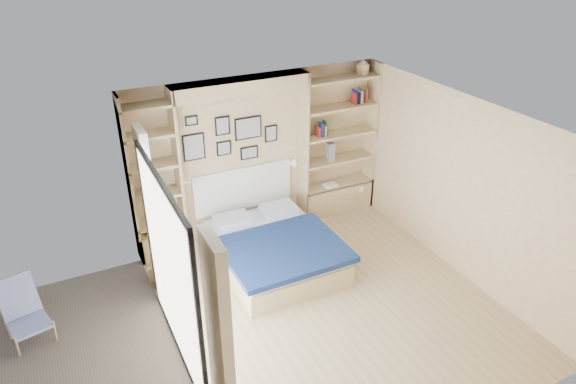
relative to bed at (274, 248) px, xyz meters
name	(u,v)px	position (x,y,z in m)	size (l,w,h in m)	color
ground	(328,302)	(0.27, -1.10, -0.27)	(4.50, 4.50, 0.00)	tan
room_shell	(253,188)	(-0.11, 0.43, 0.81)	(4.50, 4.50, 4.50)	#D9B787
bed	(274,248)	(0.00, 0.00, 0.00)	(1.62, 2.15, 1.07)	tan
photo_gallery	(230,137)	(-0.18, 1.13, 1.34)	(1.48, 0.02, 0.82)	black
reading_lamps	(246,172)	(-0.03, 0.90, 0.84)	(1.92, 0.12, 0.15)	silver
shelf_decor	(326,119)	(1.37, 0.97, 1.43)	(3.57, 0.23, 2.03)	#A42F21
deck_chair	(24,312)	(-3.25, -0.01, 0.08)	(0.59, 0.81, 0.73)	tan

